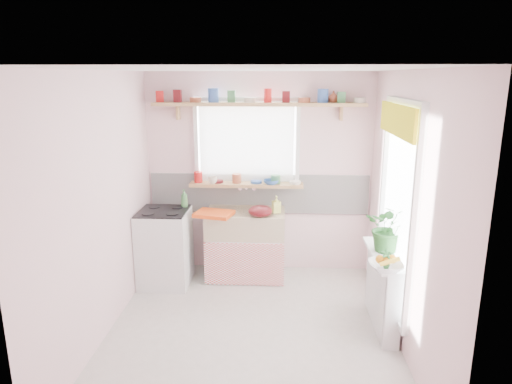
{
  "coord_description": "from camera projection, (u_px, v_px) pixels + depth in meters",
  "views": [
    {
      "loc": [
        0.27,
        -4.0,
        2.44
      ],
      "look_at": [
        0.02,
        0.55,
        1.28
      ],
      "focal_mm": 32.0,
      "sensor_mm": 36.0,
      "label": 1
    }
  ],
  "objects": [
    {
      "name": "sink_unit",
      "position": [
        246.0,
        244.0,
        5.64
      ],
      "size": [
        0.95,
        0.65,
        1.11
      ],
      "color": "white",
      "rests_on": "ground"
    },
    {
      "name": "sill_crockery",
      "position": [
        242.0,
        179.0,
        5.63
      ],
      "size": [
        1.35,
        0.11,
        0.12
      ],
      "color": "red",
      "rests_on": "windowsill"
    },
    {
      "name": "windowsill",
      "position": [
        246.0,
        185.0,
        5.64
      ],
      "size": [
        1.4,
        0.22,
        0.04
      ],
      "primitive_type": "cube",
      "color": "tan",
      "rests_on": "room"
    },
    {
      "name": "shelf_crockery",
      "position": [
        255.0,
        98.0,
        5.37
      ],
      "size": [
        2.47,
        0.11,
        0.12
      ],
      "color": "red",
      "rests_on": "pine_shelf"
    },
    {
      "name": "fruit",
      "position": [
        387.0,
        260.0,
        4.02
      ],
      "size": [
        0.2,
        0.14,
        0.1
      ],
      "color": "orange",
      "rests_on": "fruit_bowl"
    },
    {
      "name": "dish_tray",
      "position": [
        214.0,
        214.0,
        5.36
      ],
      "size": [
        0.49,
        0.41,
        0.04
      ],
      "primitive_type": "cube",
      "rotation": [
        0.0,
        0.0,
        -0.24
      ],
      "color": "#FF5416",
      "rests_on": "sink_unit"
    },
    {
      "name": "cooker",
      "position": [
        165.0,
        247.0,
        5.44
      ],
      "size": [
        0.58,
        0.58,
        0.93
      ],
      "color": "white",
      "rests_on": "ground"
    },
    {
      "name": "cooker_bottle",
      "position": [
        184.0,
        198.0,
        5.46
      ],
      "size": [
        0.1,
        0.1,
        0.22
      ],
      "primitive_type": "imported",
      "rotation": [
        0.0,
        0.0,
        -0.31
      ],
      "color": "#468D4A",
      "rests_on": "cooker"
    },
    {
      "name": "radiator_ledge",
      "position": [
        383.0,
        289.0,
        4.51
      ],
      "size": [
        0.22,
        0.95,
        0.78
      ],
      "color": "white",
      "rests_on": "ground"
    },
    {
      "name": "room",
      "position": [
        317.0,
        178.0,
        4.94
      ],
      "size": [
        3.2,
        3.2,
        3.2
      ],
      "color": "silver",
      "rests_on": "ground"
    },
    {
      "name": "sill_bowl",
      "position": [
        271.0,
        182.0,
        5.56
      ],
      "size": [
        0.2,
        0.2,
        0.06
      ],
      "primitive_type": "imported",
      "rotation": [
        0.0,
        0.0,
        0.09
      ],
      "color": "#3460AA",
      "rests_on": "windowsill"
    },
    {
      "name": "jade_plant",
      "position": [
        389.0,
        228.0,
        4.42
      ],
      "size": [
        0.53,
        0.5,
        0.48
      ],
      "primitive_type": "imported",
      "rotation": [
        0.0,
        0.0,
        -0.32
      ],
      "color": "#286026",
      "rests_on": "radiator_ledge"
    },
    {
      "name": "herb_pot",
      "position": [
        386.0,
        260.0,
        4.01
      ],
      "size": [
        0.11,
        0.07,
        0.2
      ],
      "primitive_type": "imported",
      "rotation": [
        0.0,
        0.0,
        -0.03
      ],
      "color": "#235926",
      "rests_on": "radiator_ledge"
    },
    {
      "name": "colander",
      "position": [
        260.0,
        211.0,
        5.32
      ],
      "size": [
        0.28,
        0.28,
        0.13
      ],
      "primitive_type": "ellipsoid",
      "rotation": [
        0.0,
        0.0,
        -0.01
      ],
      "color": "#570F13",
      "rests_on": "sink_unit"
    },
    {
      "name": "fruit_bowl",
      "position": [
        386.0,
        266.0,
        4.03
      ],
      "size": [
        0.31,
        0.31,
        0.07
      ],
      "primitive_type": "imported",
      "rotation": [
        0.0,
        0.0,
        0.05
      ],
      "color": "silver",
      "rests_on": "radiator_ledge"
    },
    {
      "name": "soap_bottle_sink",
      "position": [
        276.0,
        204.0,
        5.47
      ],
      "size": [
        0.12,
        0.12,
        0.2
      ],
      "primitive_type": "imported",
      "rotation": [
        0.0,
        0.0,
        0.32
      ],
      "color": "#DBE766",
      "rests_on": "sink_unit"
    },
    {
      "name": "pine_shelf",
      "position": [
        259.0,
        104.0,
        5.38
      ],
      "size": [
        2.52,
        0.24,
        0.04
      ],
      "primitive_type": "cube",
      "color": "tan",
      "rests_on": "room"
    },
    {
      "name": "shelf_vase",
      "position": [
        333.0,
        97.0,
        5.37
      ],
      "size": [
        0.15,
        0.15,
        0.13
      ],
      "primitive_type": "imported",
      "rotation": [
        0.0,
        0.0,
        -0.23
      ],
      "color": "brown",
      "rests_on": "pine_shelf"
    },
    {
      "name": "sill_cup",
      "position": [
        213.0,
        180.0,
        5.59
      ],
      "size": [
        0.14,
        0.14,
        0.09
      ],
      "primitive_type": "imported",
      "rotation": [
        0.0,
        0.0,
        0.28
      ],
      "color": "beige",
      "rests_on": "windowsill"
    }
  ]
}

